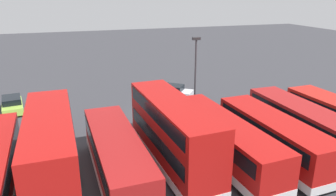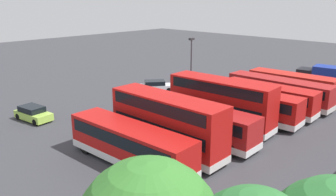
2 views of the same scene
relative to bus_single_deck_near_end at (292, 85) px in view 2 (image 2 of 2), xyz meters
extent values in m
plane|color=#38383D|center=(12.40, -9.84, -1.62)|extent=(140.00, 140.00, 0.00)
cube|color=red|center=(0.00, 0.01, 0.03)|extent=(3.01, 10.29, 2.60)
cube|color=silver|center=(0.00, 0.01, -0.99)|extent=(3.06, 10.33, 0.55)
cube|color=black|center=(0.00, 0.01, 0.63)|extent=(3.04, 9.50, 0.90)
cube|color=black|center=(0.23, -5.11, 0.63)|extent=(2.25, 0.16, 1.10)
cylinder|color=black|center=(1.29, -3.63, -1.07)|extent=(0.35, 1.11, 1.10)
cylinder|color=black|center=(-0.95, -3.73, -1.07)|extent=(0.35, 1.11, 1.10)
cylinder|color=black|center=(0.95, 3.75, -1.07)|extent=(0.35, 1.11, 1.10)
cylinder|color=black|center=(-1.29, 3.64, -1.07)|extent=(0.35, 1.11, 1.10)
cube|color=#A51919|center=(3.54, 0.14, 0.03)|extent=(2.71, 11.79, 2.60)
cube|color=silver|center=(3.54, 0.14, -0.99)|extent=(2.75, 11.83, 0.55)
cube|color=black|center=(3.54, 0.14, 0.63)|extent=(2.76, 10.99, 0.90)
cube|color=black|center=(3.62, -5.77, 0.63)|extent=(2.25, 0.09, 1.10)
cylinder|color=black|center=(4.72, -4.32, -1.07)|extent=(0.31, 1.10, 1.10)
cylinder|color=black|center=(2.47, -4.35, -1.07)|extent=(0.31, 1.10, 1.10)
cylinder|color=black|center=(4.60, 4.63, -1.07)|extent=(0.31, 1.10, 1.10)
cylinder|color=black|center=(2.35, 4.60, -1.07)|extent=(0.31, 1.10, 1.10)
cube|color=#B71411|center=(7.03, 0.71, 0.03)|extent=(3.01, 10.13, 2.60)
cube|color=silver|center=(7.03, 0.71, -0.99)|extent=(3.06, 10.18, 0.55)
cube|color=black|center=(7.03, 0.71, 0.63)|extent=(3.04, 9.34, 0.90)
cube|color=black|center=(7.26, -4.32, 0.63)|extent=(2.25, 0.16, 1.10)
cylinder|color=black|center=(8.32, -2.84, -1.07)|extent=(0.35, 1.11, 1.10)
cylinder|color=black|center=(6.07, -2.95, -1.07)|extent=(0.35, 1.11, 1.10)
cylinder|color=black|center=(7.98, 4.38, -1.07)|extent=(0.35, 1.11, 1.10)
cylinder|color=black|center=(5.73, 4.27, -1.07)|extent=(0.35, 1.11, 1.10)
cube|color=#B71411|center=(10.46, -0.01, 0.03)|extent=(3.30, 11.44, 2.60)
cube|color=silver|center=(10.46, -0.01, -0.99)|extent=(3.34, 11.48, 0.55)
cube|color=black|center=(10.46, -0.01, 0.63)|extent=(3.30, 10.64, 0.90)
cube|color=black|center=(10.84, -5.67, 0.63)|extent=(2.25, 0.21, 1.10)
cylinder|color=black|center=(11.86, -4.17, -1.07)|extent=(0.37, 1.12, 1.10)
cylinder|color=black|center=(9.62, -4.32, -1.07)|extent=(0.37, 1.12, 1.10)
cylinder|color=black|center=(11.30, 4.31, -1.07)|extent=(0.37, 1.12, 1.10)
cylinder|color=black|center=(9.05, 4.16, -1.07)|extent=(0.37, 1.12, 1.10)
cube|color=#B71411|center=(13.96, -0.34, 0.83)|extent=(3.20, 10.30, 4.20)
cube|color=silver|center=(13.96, -0.34, -0.99)|extent=(3.24, 10.34, 0.55)
cube|color=black|center=(13.96, -0.34, 0.63)|extent=(3.21, 9.50, 0.90)
cube|color=black|center=(13.96, -0.34, 2.33)|extent=(3.21, 9.50, 0.90)
cube|color=black|center=(14.29, -5.44, 0.63)|extent=(2.25, 0.21, 1.10)
cylinder|color=black|center=(15.32, -3.94, -1.07)|extent=(0.37, 1.12, 1.10)
cylinder|color=black|center=(13.08, -4.08, -1.07)|extent=(0.37, 1.12, 1.10)
cylinder|color=black|center=(14.85, 3.40, -1.07)|extent=(0.37, 1.12, 1.10)
cylinder|color=black|center=(12.60, 3.25, -1.07)|extent=(0.37, 1.12, 1.10)
cube|color=#A51919|center=(17.72, 0.21, 0.03)|extent=(2.88, 10.54, 2.60)
cube|color=silver|center=(17.72, 0.21, -0.99)|extent=(2.92, 10.58, 0.55)
cube|color=black|center=(17.72, 0.21, 0.63)|extent=(2.92, 9.75, 0.90)
cube|color=black|center=(17.88, -5.05, 0.63)|extent=(2.25, 0.13, 1.10)
cylinder|color=black|center=(18.96, -3.59, -1.07)|extent=(0.33, 1.11, 1.10)
cylinder|color=black|center=(16.71, -3.66, -1.07)|extent=(0.33, 1.11, 1.10)
cylinder|color=black|center=(18.72, 4.07, -1.07)|extent=(0.33, 1.11, 1.10)
cylinder|color=black|center=(16.47, 4.00, -1.07)|extent=(0.33, 1.11, 1.10)
cube|color=#B71411|center=(21.37, -0.07, 0.83)|extent=(2.75, 10.17, 4.20)
cube|color=silver|center=(21.37, -0.07, -0.99)|extent=(2.79, 10.21, 0.55)
cube|color=black|center=(21.37, -0.07, 0.63)|extent=(2.80, 9.37, 0.90)
cube|color=black|center=(21.37, -0.07, 2.33)|extent=(2.80, 9.37, 0.90)
cube|color=black|center=(21.47, -5.16, 0.63)|extent=(2.25, 0.11, 1.10)
cylinder|color=black|center=(22.57, -3.71, -1.07)|extent=(0.32, 1.11, 1.10)
cylinder|color=black|center=(20.32, -3.75, -1.07)|extent=(0.32, 1.11, 1.10)
cylinder|color=black|center=(22.42, 3.61, -1.07)|extent=(0.32, 1.11, 1.10)
cylinder|color=black|center=(20.17, 3.56, -1.07)|extent=(0.32, 1.11, 1.10)
cube|color=#B71411|center=(24.78, -0.47, 0.03)|extent=(3.04, 10.89, 2.60)
cube|color=silver|center=(24.78, -0.47, -0.99)|extent=(3.08, 10.94, 0.55)
cube|color=black|center=(24.78, -0.47, 0.63)|extent=(3.06, 10.10, 0.90)
cube|color=black|center=(25.03, -5.89, 0.63)|extent=(2.25, 0.16, 1.10)
cylinder|color=black|center=(26.09, -4.41, -1.07)|extent=(0.35, 1.11, 1.10)
cylinder|color=black|center=(23.84, -4.51, -1.07)|extent=(0.35, 1.11, 1.10)
cylinder|color=black|center=(25.73, 3.57, -1.07)|extent=(0.35, 1.11, 1.10)
cylinder|color=black|center=(23.48, 3.47, -1.07)|extent=(0.35, 1.11, 1.10)
cube|color=navy|center=(-6.55, 2.82, 0.18)|extent=(3.21, 5.78, 2.80)
cube|color=black|center=(-6.06, -0.89, -0.12)|extent=(2.74, 2.31, 2.20)
cylinder|color=black|center=(-4.94, -0.74, -1.12)|extent=(0.41, 1.03, 1.00)
cylinder|color=black|center=(-7.18, -1.04, -1.12)|extent=(0.41, 1.03, 1.00)
cube|color=#A5D14C|center=(25.41, -14.63, -1.09)|extent=(2.36, 4.23, 0.70)
cube|color=black|center=(25.44, -14.83, -0.46)|extent=(1.97, 2.62, 0.55)
cylinder|color=black|center=(24.41, -13.35, -1.30)|extent=(0.31, 0.66, 0.64)
cylinder|color=black|center=(26.00, -13.12, -1.30)|extent=(0.31, 0.66, 0.64)
cylinder|color=black|center=(24.82, -16.14, -1.30)|extent=(0.31, 0.66, 0.64)
cylinder|color=black|center=(26.40, -15.91, -1.30)|extent=(0.31, 0.66, 0.64)
cube|color=silver|center=(9.28, -13.84, -1.09)|extent=(4.44, 4.02, 0.70)
cube|color=black|center=(9.44, -13.97, -0.46)|extent=(3.01, 2.85, 0.55)
cylinder|color=black|center=(7.60, -13.55, -1.30)|extent=(0.64, 0.57, 0.64)
cylinder|color=black|center=(8.58, -12.28, -1.30)|extent=(0.64, 0.57, 0.64)
cylinder|color=black|center=(9.98, -15.40, -1.30)|extent=(0.64, 0.57, 0.64)
cylinder|color=black|center=(10.97, -14.14, -1.30)|extent=(0.64, 0.57, 0.64)
cylinder|color=#38383D|center=(9.13, -8.15, 1.90)|extent=(0.16, 0.16, 7.04)
cube|color=#262628|center=(9.13, -8.15, 5.57)|extent=(0.70, 0.30, 0.24)
camera|label=1|loc=(20.09, 17.37, 9.48)|focal=33.94mm
camera|label=2|loc=(39.49, 17.60, 10.16)|focal=37.23mm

